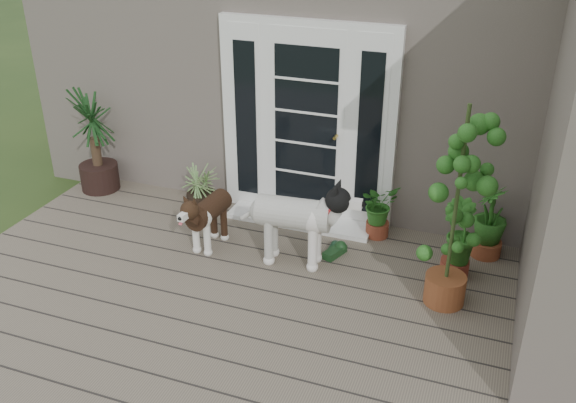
% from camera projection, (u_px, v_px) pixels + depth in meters
% --- Properties ---
extents(deck, '(6.20, 4.60, 0.12)m').
position_uv_depth(deck, '(243.00, 341.00, 5.25)').
color(deck, '#6B5B4C').
rests_on(deck, ground).
extents(house_main, '(7.40, 4.00, 3.10)m').
position_uv_depth(house_main, '(373.00, 48.00, 8.13)').
color(house_main, '#665E54').
rests_on(house_main, ground).
extents(door_unit, '(1.90, 0.14, 2.15)m').
position_uv_depth(door_unit, '(307.00, 124.00, 6.64)').
color(door_unit, white).
rests_on(door_unit, deck).
extents(door_step, '(1.60, 0.40, 0.05)m').
position_uv_depth(door_step, '(300.00, 220.00, 6.95)').
color(door_step, white).
rests_on(door_step, deck).
extents(brindle_dog, '(0.38, 0.76, 0.61)m').
position_uv_depth(brindle_dog, '(209.00, 220.00, 6.37)').
color(brindle_dog, '#372114').
rests_on(brindle_dog, deck).
extents(white_dog, '(0.99, 0.49, 0.80)m').
position_uv_depth(white_dog, '(293.00, 227.00, 6.05)').
color(white_dog, white).
rests_on(white_dog, deck).
extents(spider_plant, '(0.67, 0.67, 0.60)m').
position_uv_depth(spider_plant, '(201.00, 187.00, 7.04)').
color(spider_plant, '#79975D').
rests_on(spider_plant, deck).
extents(yucca, '(0.88, 0.88, 1.25)m').
position_uv_depth(yucca, '(94.00, 141.00, 7.43)').
color(yucca, black).
rests_on(yucca, deck).
extents(herb_a, '(0.55, 0.55, 0.50)m').
position_uv_depth(herb_a, '(378.00, 215.00, 6.58)').
color(herb_a, '#2C5F1B').
rests_on(herb_a, deck).
extents(herb_b, '(0.53, 0.53, 0.56)m').
position_uv_depth(herb_b, '(457.00, 249.00, 5.91)').
color(herb_b, '#1B5E1D').
rests_on(herb_b, deck).
extents(herb_c, '(0.46, 0.46, 0.61)m').
position_uv_depth(herb_c, '(489.00, 228.00, 6.21)').
color(herb_c, '#2B661D').
rests_on(herb_c, deck).
extents(sapling, '(0.61, 0.61, 1.91)m').
position_uv_depth(sapling, '(456.00, 207.00, 5.22)').
color(sapling, '#255317').
rests_on(sapling, deck).
extents(clog_left, '(0.13, 0.27, 0.08)m').
position_uv_depth(clog_left, '(333.00, 249.00, 6.36)').
color(clog_left, '#13311C').
rests_on(clog_left, deck).
extents(clog_right, '(0.25, 0.35, 0.10)m').
position_uv_depth(clog_right, '(335.00, 251.00, 6.32)').
color(clog_right, '#163818').
rests_on(clog_right, deck).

